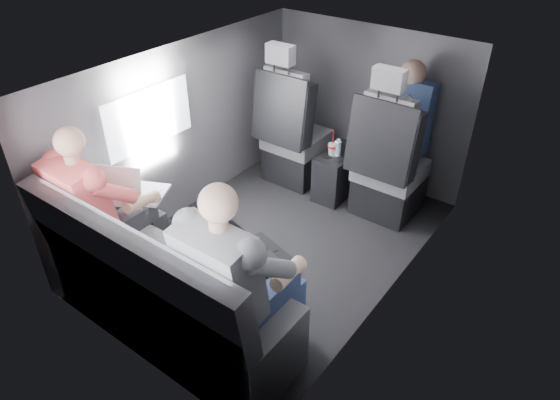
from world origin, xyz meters
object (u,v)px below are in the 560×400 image
Objects in this scene: rear_bench at (166,295)px; water_bottle at (338,149)px; passenger_rear_left at (103,207)px; passenger_rear_right at (239,278)px; center_console at (338,173)px; passenger_front_right at (406,118)px; front_seat_right at (387,171)px; laptop_white at (129,191)px; soda_cup at (332,149)px; front_seat_left at (293,140)px; laptop_black at (256,254)px.

rear_bench is 1.88m from water_bottle.
passenger_rear_right is at bearing -0.03° from passenger_rear_left.
passenger_front_right is at bearing 26.50° from center_console.
front_seat_right is 2.63× the size of laptop_white.
front_seat_right reaches higher than passenger_rear_right.
center_console is 2.08× the size of soda_cup.
front_seat_left reaches higher than water_bottle.
center_console is at bearing 71.77° from passenger_rear_left.
laptop_black reaches higher than water_bottle.
laptop_black is at bearing -90.00° from passenger_front_right.
rear_bench is (-0.00, -1.94, 0.11)m from center_console.
front_seat_right is 1.64× the size of passenger_front_right.
passenger_front_right is at bearing 91.55° from passenger_rear_right.
passenger_rear_right reaches higher than rear_bench.
front_seat_left is at bearing 117.57° from passenger_rear_right.
front_seat_right is 1.96m from rear_bench.
center_console is at bearing 174.93° from front_seat_right.
soda_cup is 0.19× the size of passenger_rear_left.
passenger_rear_right is at bearing -62.43° from front_seat_left.
rear_bench is (0.45, -1.90, -0.09)m from front_seat_left.
laptop_white is 1.12m from passenger_rear_right.
soda_cup is 1.50× the size of water_bottle.
front_seat_right is 0.48m from soda_cup.
laptop_black is 1.87m from passenger_front_right.
passenger_rear_right is (1.10, -0.00, 0.02)m from passenger_rear_left.
center_console is at bearing -153.50° from passenger_front_right.
front_seat_left is 1.06× the size of passenger_rear_left.
soda_cup is (-0.47, -0.04, 0.06)m from front_seat_right.
laptop_white is (-0.58, -1.56, 0.18)m from soda_cup.
laptop_white is 1.26× the size of laptop_black.
front_seat_left is 1.63m from laptop_white.
soda_cup reaches higher than center_console.
laptop_black is (0.42, -1.58, 0.16)m from water_bottle.
soda_cup is 1.67m from laptop_white.
passenger_rear_left reaches higher than center_console.
passenger_front_right is (1.04, 1.86, 0.11)m from laptop_white.
passenger_rear_right is (0.94, -1.81, 0.23)m from front_seat_left.
front_seat_left is 2.05m from passenger_rear_right.
passenger_front_right is at bearing 90.00° from laptop_black.
rear_bench is at bearing -89.25° from soda_cup.
front_seat_right is at bearing 89.55° from laptop_black.
soda_cup is (0.43, -0.04, 0.06)m from front_seat_left.
laptop_white is (-0.62, -1.57, 0.17)m from water_bottle.
soda_cup is (-0.02, 1.86, 0.15)m from rear_bench.
passenger_rear_left is at bearing -116.86° from passenger_front_right.
front_seat_left is 0.49m from center_console.
laptop_white is (-0.61, -1.64, 0.44)m from center_console.
passenger_rear_right is (0.04, -1.81, 0.23)m from front_seat_right.
rear_bench is at bearing -8.94° from passenger_rear_left.
passenger_rear_left is at bearing -109.36° from water_bottle.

